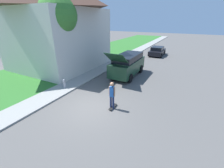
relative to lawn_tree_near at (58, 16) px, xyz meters
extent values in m
plane|color=#54514F|center=(5.41, -3.25, -5.42)|extent=(120.00, 120.00, 0.00)
cube|color=#2D6B28|center=(-2.59, 2.75, -5.38)|extent=(10.00, 80.00, 0.08)
cube|color=gray|center=(1.81, 2.75, -5.37)|extent=(1.80, 80.00, 0.10)
cube|color=beige|center=(-3.05, 2.67, -2.26)|extent=(8.28, 8.85, 6.16)
cylinder|color=brown|center=(0.00, 0.00, -3.10)|extent=(0.36, 0.36, 4.49)
sphere|color=#38752D|center=(0.00, 0.00, 0.05)|extent=(3.28, 3.28, 3.28)
cube|color=#193823|center=(5.11, 3.27, -4.49)|extent=(1.89, 4.87, 1.21)
cube|color=black|center=(5.11, 3.39, -3.60)|extent=(1.74, 3.80, 0.57)
cylinder|color=black|center=(4.20, 4.78, -5.03)|extent=(0.24, 0.78, 0.78)
cylinder|color=black|center=(6.02, 4.78, -5.03)|extent=(0.24, 0.78, 0.78)
cylinder|color=black|center=(4.20, 1.76, -5.03)|extent=(0.24, 0.78, 0.78)
cylinder|color=black|center=(6.02, 1.76, -5.03)|extent=(0.24, 0.78, 0.78)
cube|color=#193823|center=(5.11, 0.79, -3.12)|extent=(1.67, 1.33, 0.95)
cube|color=black|center=(5.67, 13.88, -4.91)|extent=(1.82, 4.11, 0.63)
cube|color=black|center=(5.67, 13.77, -4.35)|extent=(1.60, 2.14, 0.50)
cylinder|color=black|center=(4.79, 15.11, -5.11)|extent=(0.20, 0.63, 0.63)
cylinder|color=black|center=(6.55, 15.11, -5.11)|extent=(0.20, 0.63, 0.63)
cylinder|color=black|center=(4.79, 12.64, -5.11)|extent=(0.20, 0.63, 0.63)
cylinder|color=black|center=(6.55, 12.64, -5.11)|extent=(0.20, 0.63, 0.63)
cylinder|color=#192347|center=(6.55, -2.80, -4.99)|extent=(0.13, 0.13, 0.86)
cylinder|color=#192347|center=(6.72, -2.80, -4.99)|extent=(0.13, 0.13, 0.86)
cube|color=#1E4C93|center=(6.64, -2.80, -4.23)|extent=(0.25, 0.20, 0.66)
sphere|color=#9E7051|center=(6.64, -2.80, -3.74)|extent=(0.24, 0.24, 0.24)
cylinder|color=#9E7051|center=(6.48, -2.80, -4.20)|extent=(0.09, 0.09, 0.59)
cylinder|color=#9E7051|center=(6.80, -2.80, -4.20)|extent=(0.09, 0.09, 0.59)
cube|color=black|center=(6.66, -2.71, -5.33)|extent=(0.22, 0.83, 0.02)
cylinder|color=silver|center=(6.56, -2.45, -5.40)|extent=(0.03, 0.06, 0.06)
cylinder|color=silver|center=(6.75, -2.45, -5.40)|extent=(0.03, 0.06, 0.06)
cylinder|color=silver|center=(6.56, -2.97, -5.40)|extent=(0.03, 0.06, 0.06)
cylinder|color=silver|center=(6.75, -2.97, -5.40)|extent=(0.03, 0.06, 0.06)
cylinder|color=#99999E|center=(1.89, -2.01, -5.05)|extent=(0.20, 0.20, 0.55)
sphere|color=#99999E|center=(1.89, -2.01, -4.69)|extent=(0.18, 0.18, 0.18)
camera|label=1|loc=(10.43, -9.90, -0.23)|focal=24.00mm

